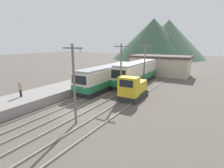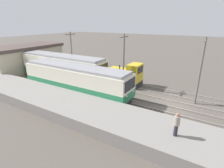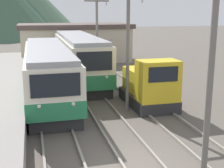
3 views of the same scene
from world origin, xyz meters
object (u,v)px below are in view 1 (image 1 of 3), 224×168
Objects in this scene: catenary_mast_mid at (121,69)px; person_on_platform at (20,89)px; commuter_train_left at (109,77)px; catenary_mast_far at (145,63)px; catenary_mast_near at (74,82)px; shunting_locomotive at (133,89)px; commuter_train_center at (137,73)px.

person_on_platform is (-8.25, -8.13, -1.78)m from catenary_mast_mid.
commuter_train_left is 6.50m from catenary_mast_far.
catenary_mast_near is at bearing -2.44° from person_on_platform.
commuter_train_left is at bearing 147.40° from shunting_locomotive.
catenary_mast_near reaches higher than commuter_train_left.
catenary_mast_mid reaches higher than commuter_train_center.
commuter_train_center is 3.06× the size of shunting_locomotive.
commuter_train_left is at bearing -134.55° from catenary_mast_far.
commuter_train_center is 2.55m from catenary_mast_far.
commuter_train_left reaches higher than shunting_locomotive.
commuter_train_left is 5.65m from commuter_train_center.
commuter_train_center is at bearing 109.20° from shunting_locomotive.
catenary_mast_far is at bearing -19.33° from commuter_train_center.
catenary_mast_mid is at bearing -165.24° from shunting_locomotive.
shunting_locomotive is 0.67× the size of catenary_mast_near.
catenary_mast_far is (1.51, -0.53, 1.99)m from commuter_train_center.
person_on_platform is (-8.25, 0.35, -1.78)m from catenary_mast_near.
person_on_platform is at bearing 177.56° from catenary_mast_near.
shunting_locomotive is at bearing 14.76° from catenary_mast_mid.
catenary_mast_near is 16.96m from catenary_mast_far.
catenary_mast_far is at bearing 90.00° from catenary_mast_mid.
catenary_mast_near reaches higher than person_on_platform.
shunting_locomotive is at bearing 80.45° from catenary_mast_near.
catenary_mast_far is (0.00, 16.96, 0.00)m from catenary_mast_near.
commuter_train_center is at bearing 94.93° from catenary_mast_near.
catenary_mast_mid is 4.09× the size of person_on_platform.
catenary_mast_far is (0.00, 8.48, 0.00)m from catenary_mast_mid.
person_on_platform is (-8.25, -16.61, -1.78)m from catenary_mast_far.
catenary_mast_near is 1.00× the size of catenary_mast_far.
person_on_platform is at bearing -107.88° from commuter_train_left.
commuter_train_left is at bearing 136.40° from catenary_mast_mid.
commuter_train_left is 13.47m from catenary_mast_near.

